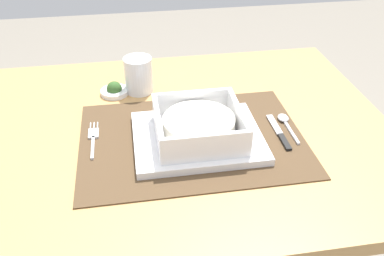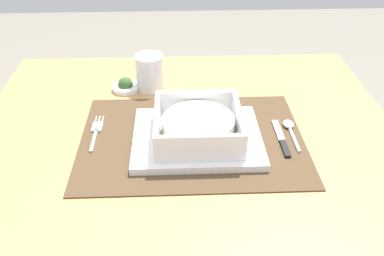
# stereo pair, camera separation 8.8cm
# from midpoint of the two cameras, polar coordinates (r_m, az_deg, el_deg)

# --- Properties ---
(dining_table) EXTENTS (0.94, 0.75, 0.74)m
(dining_table) POSITION_cam_midpoint_polar(r_m,az_deg,el_deg) (1.00, 1.74, -5.11)
(dining_table) COLOR #B2844C
(dining_table) RESTS_ON ground
(placemat) EXTENTS (0.47, 0.34, 0.00)m
(placemat) POSITION_cam_midpoint_polar(r_m,az_deg,el_deg) (0.90, 2.81, -1.60)
(placemat) COLOR #4C3823
(placemat) RESTS_ON dining_table
(serving_plate) EXTENTS (0.27, 0.22, 0.02)m
(serving_plate) POSITION_cam_midpoint_polar(r_m,az_deg,el_deg) (0.88, 3.54, -1.42)
(serving_plate) COLOR white
(serving_plate) RESTS_ON placemat
(porridge_bowl) EXTENTS (0.18, 0.18, 0.06)m
(porridge_bowl) POSITION_cam_midpoint_polar(r_m,az_deg,el_deg) (0.86, 3.75, 0.11)
(porridge_bowl) COLOR white
(porridge_bowl) RESTS_ON serving_plate
(fork) EXTENTS (0.02, 0.13, 0.00)m
(fork) POSITION_cam_midpoint_polar(r_m,az_deg,el_deg) (0.93, -10.27, -0.36)
(fork) COLOR silver
(fork) RESTS_ON placemat
(spoon) EXTENTS (0.02, 0.11, 0.01)m
(spoon) POSITION_cam_midpoint_polar(r_m,az_deg,el_deg) (0.96, 15.75, -0.00)
(spoon) COLOR silver
(spoon) RESTS_ON placemat
(butter_knife) EXTENTS (0.01, 0.13, 0.01)m
(butter_knife) POSITION_cam_midpoint_polar(r_m,az_deg,el_deg) (0.91, 14.87, -1.70)
(butter_knife) COLOR black
(butter_knife) RESTS_ON placemat
(drinking_glass) EXTENTS (0.07, 0.07, 0.09)m
(drinking_glass) POSITION_cam_midpoint_polar(r_m,az_deg,el_deg) (1.07, -3.42, 7.26)
(drinking_glass) COLOR white
(drinking_glass) RESTS_ON dining_table
(condiment_saucer) EXTENTS (0.07, 0.07, 0.04)m
(condiment_saucer) POSITION_cam_midpoint_polar(r_m,az_deg,el_deg) (1.08, -6.73, 5.62)
(condiment_saucer) COLOR white
(condiment_saucer) RESTS_ON dining_table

